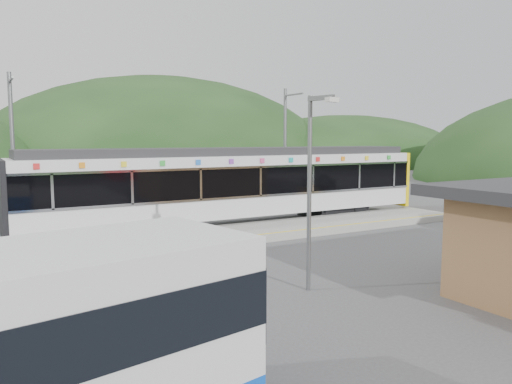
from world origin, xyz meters
TOP-DOWN VIEW (x-y plane):
  - ground at (0.00, 0.00)m, footprint 120.00×120.00m
  - hills at (6.19, 5.29)m, footprint 146.00×149.00m
  - platform at (0.00, 3.30)m, footprint 26.00×3.20m
  - yellow_line at (0.00, 2.00)m, footprint 26.00×0.10m
  - train at (2.46, 6.00)m, footprint 20.44×3.01m
  - catenary_mast_west at (-7.00, 8.56)m, footprint 0.18×1.80m
  - catenary_mast_east at (7.00, 8.56)m, footprint 0.18×1.80m
  - lamp_post at (-0.73, -4.40)m, footprint 0.37×0.97m

SIDE VIEW (x-z plane):
  - ground at x=0.00m, z-range 0.00..0.00m
  - hills at x=6.19m, z-range -13.00..13.00m
  - platform at x=0.00m, z-range 0.00..0.30m
  - yellow_line at x=0.00m, z-range 0.30..0.31m
  - train at x=2.46m, z-range 0.19..3.93m
  - lamp_post at x=-0.73m, z-range 0.53..5.86m
  - catenary_mast_west at x=-7.00m, z-range 0.15..7.15m
  - catenary_mast_east at x=7.00m, z-range 0.15..7.15m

